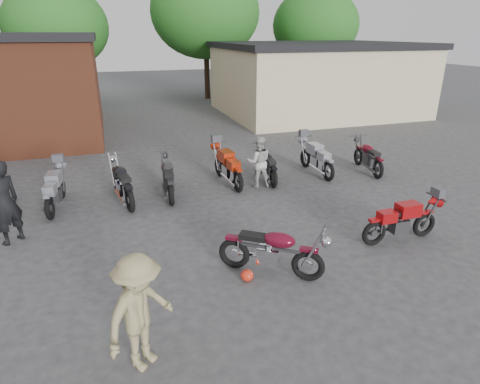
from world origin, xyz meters
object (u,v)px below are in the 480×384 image
object	(u,v)px
person_light	(259,162)
row_bike_3	(168,175)
person_dark	(4,203)
row_bike_4	(228,165)
row_bike_7	(368,155)
sportbike	(402,219)
row_bike_2	(121,180)
person_tan	(140,313)
row_bike_1	(55,188)
row_bike_5	(267,163)
row_bike_6	(316,156)
helmet	(247,275)
vintage_motorcycle	(273,248)

from	to	relation	value
person_light	row_bike_3	bearing A→B (deg)	7.17
person_dark	row_bike_4	size ratio (longest dim) A/B	0.91
person_dark	row_bike_7	xyz separation A→B (m)	(10.21, 1.70, -0.38)
sportbike	row_bike_2	size ratio (longest dim) A/B	0.86
sportbike	person_dark	distance (m)	8.51
person_tan	sportbike	bearing A→B (deg)	-21.86
row_bike_1	row_bike_2	size ratio (longest dim) A/B	0.91
row_bike_5	row_bike_6	size ratio (longest dim) A/B	0.94
person_light	row_bike_5	bearing A→B (deg)	-125.76
row_bike_3	row_bike_4	bearing A→B (deg)	-74.71
sportbike	row_bike_2	bearing A→B (deg)	143.42
person_dark	row_bike_2	distance (m)	2.93
row_bike_5	row_bike_6	world-z (taller)	row_bike_6
person_light	helmet	bearing A→B (deg)	77.50
row_bike_6	person_light	bearing A→B (deg)	101.56
person_tan	row_bike_2	bearing A→B (deg)	49.78
person_tan	row_bike_1	distance (m)	6.36
vintage_motorcycle	helmet	bearing A→B (deg)	-138.16
person_light	row_bike_3	distance (m)	2.64
person_dark	row_bike_4	world-z (taller)	person_dark
row_bike_1	row_bike_3	bearing A→B (deg)	-83.96
row_bike_1	row_bike_4	bearing A→B (deg)	-79.47
helmet	person_dark	size ratio (longest dim) A/B	0.13
sportbike	row_bike_5	xyz separation A→B (m)	(-1.32, 4.56, 0.02)
person_tan	row_bike_4	distance (m)	7.21
row_bike_3	row_bike_7	xyz separation A→B (m)	(6.53, 0.02, -0.02)
person_dark	row_bike_6	size ratio (longest dim) A/B	0.94
vintage_motorcycle	person_light	size ratio (longest dim) A/B	1.30
sportbike	person_light	xyz separation A→B (m)	(-1.78, 4.12, 0.23)
row_bike_7	row_bike_1	bearing A→B (deg)	98.95
row_bike_5	row_bike_4	bearing A→B (deg)	93.64
row_bike_1	person_tan	bearing A→B (deg)	-158.76
row_bike_4	row_bike_5	bearing A→B (deg)	-98.24
sportbike	row_bike_3	size ratio (longest dim) A/B	0.90
row_bike_1	row_bike_3	size ratio (longest dim) A/B	0.95
helmet	row_bike_1	size ratio (longest dim) A/B	0.13
vintage_motorcycle	helmet	size ratio (longest dim) A/B	8.19
vintage_motorcycle	sportbike	distance (m)	3.21
row_bike_2	row_bike_4	xyz separation A→B (m)	(3.09, 0.44, -0.01)
row_bike_7	row_bike_3	bearing A→B (deg)	99.13
vintage_motorcycle	row_bike_7	distance (m)	7.05
row_bike_2	row_bike_4	size ratio (longest dim) A/B	1.02
row_bike_4	row_bike_5	world-z (taller)	row_bike_4
row_bike_5	helmet	bearing A→B (deg)	161.24
row_bike_4	vintage_motorcycle	bearing A→B (deg)	168.04
row_bike_2	row_bike_5	size ratio (longest dim) A/B	1.12
row_bike_4	row_bike_6	xyz separation A→B (m)	(2.97, -0.01, -0.02)
helmet	row_bike_6	distance (m)	6.51
helmet	row_bike_7	distance (m)	7.50
vintage_motorcycle	row_bike_4	world-z (taller)	row_bike_4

